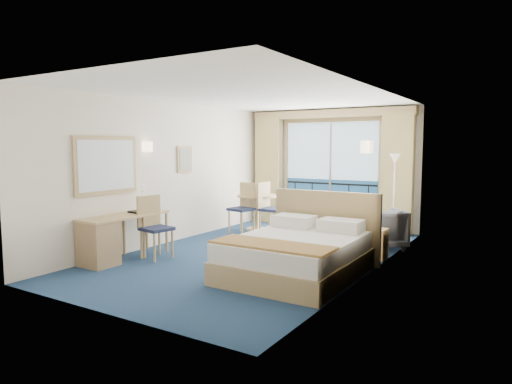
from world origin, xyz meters
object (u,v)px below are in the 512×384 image
object	(u,v)px
floor_lamp	(395,174)
table_chair_b	(244,205)
bed	(298,253)
armchair	(381,228)
table_chair_a	(268,205)
desk	(104,239)
nightstand	(374,243)
desk_chair	(153,223)
round_table	(257,203)

from	to	relation	value
floor_lamp	table_chair_b	xyz separation A→B (m)	(-2.91, -1.08, -0.69)
bed	table_chair_b	bearing A→B (deg)	136.40
armchair	table_chair_a	distance (m)	2.47
desk	nightstand	bearing A→B (deg)	36.77
desk_chair	round_table	size ratio (longest dim) A/B	1.19
nightstand	floor_lamp	size ratio (longest dim) A/B	0.29
table_chair_b	table_chair_a	bearing A→B (deg)	28.26
bed	nightstand	size ratio (longest dim) A/B	4.31
floor_lamp	table_chair_a	xyz separation A→B (m)	(-2.40, -0.91, -0.68)
desk_chair	table_chair_a	bearing A→B (deg)	-1.36
armchair	floor_lamp	world-z (taller)	floor_lamp
bed	table_chair_b	xyz separation A→B (m)	(-2.46, 2.34, 0.29)
nightstand	round_table	bearing A→B (deg)	158.76
desk	round_table	world-z (taller)	round_table
floor_lamp	round_table	size ratio (longest dim) A/B	1.96
bed	desk_chair	bearing A→B (deg)	-172.47
floor_lamp	table_chair_b	distance (m)	3.17
desk_chair	table_chair_b	distance (m)	2.67
round_table	table_chair_a	distance (m)	0.49
bed	desk	xyz separation A→B (m)	(-2.87, -1.06, 0.09)
desk	floor_lamp	bearing A→B (deg)	53.43
armchair	desk_chair	world-z (taller)	desk_chair
round_table	table_chair_a	xyz separation A→B (m)	(0.43, -0.23, 0.02)
nightstand	table_chair_a	distance (m)	2.78
desk_chair	table_chair_b	size ratio (longest dim) A/B	0.97
nightstand	round_table	world-z (taller)	round_table
floor_lamp	table_chair_a	size ratio (longest dim) A/B	1.56
floor_lamp	table_chair_b	size ratio (longest dim) A/B	1.59
bed	floor_lamp	xyz separation A→B (m)	(0.45, 3.42, 0.97)
table_chair_a	round_table	bearing A→B (deg)	64.22
nightstand	table_chair_b	world-z (taller)	table_chair_b
bed	nightstand	xyz separation A→B (m)	(0.64, 1.56, -0.07)
nightstand	desk_chair	xyz separation A→B (m)	(-3.16, -1.90, 0.34)
armchair	floor_lamp	distance (m)	1.39
round_table	table_chair_b	xyz separation A→B (m)	(-0.08, -0.40, 0.01)
round_table	armchair	bearing A→B (deg)	-6.97
bed	armchair	xyz separation A→B (m)	(0.50, 2.38, 0.04)
nightstand	floor_lamp	world-z (taller)	floor_lamp
bed	armchair	world-z (taller)	bed
round_table	table_chair_a	bearing A→B (deg)	-27.95
desk	table_chair_a	world-z (taller)	table_chair_a
desk_chair	desk	bearing A→B (deg)	164.40
round_table	desk_chair	bearing A→B (deg)	-92.67
floor_lamp	bed	bearing A→B (deg)	-97.49
desk	bed	bearing A→B (deg)	20.25
bed	table_chair_a	xyz separation A→B (m)	(-1.95, 2.51, 0.30)
armchair	bed	bearing A→B (deg)	40.08
round_table	bed	bearing A→B (deg)	-48.98
bed	nightstand	world-z (taller)	bed
armchair	table_chair_a	xyz separation A→B (m)	(-2.45, 0.12, 0.25)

